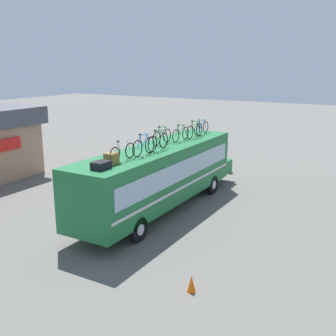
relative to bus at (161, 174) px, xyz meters
name	(u,v)px	position (x,y,z in m)	size (l,w,h in m)	color
ground_plane	(159,211)	(-0.17, 0.00, -1.84)	(120.00, 120.00, 0.00)	#605E59
bus	(161,174)	(0.00, 0.00, 0.00)	(12.37, 2.56, 3.17)	#1E6B38
luggage_bag_1	(101,165)	(-4.79, -0.31, 1.48)	(0.68, 0.50, 0.29)	black
luggage_bag_2	(111,159)	(-3.98, -0.18, 1.56)	(0.46, 0.43, 0.45)	olive
rooftop_bicycle_1	(122,152)	(-3.29, -0.20, 1.70)	(1.68, 0.44, 0.87)	black
rooftop_bicycle_2	(144,146)	(-1.97, -0.35, 1.73)	(1.68, 0.44, 0.96)	black
rooftop_bicycle_3	(158,142)	(-0.83, -0.37, 1.73)	(1.71, 0.44, 0.97)	black
rooftop_bicycle_4	(162,136)	(0.48, 0.22, 1.72)	(1.70, 0.44, 0.92)	black
rooftop_bicycle_5	(181,134)	(1.71, -0.15, 1.70)	(1.70, 0.44, 0.88)	black
rooftop_bicycle_6	(195,130)	(2.95, -0.32, 1.72)	(1.80, 0.44, 0.94)	black
rooftop_bicycle_7	(201,128)	(4.12, -0.16, 1.70)	(1.74, 0.44, 0.87)	black
traffic_cone	(191,284)	(-5.91, -4.68, -1.57)	(0.28, 0.28, 0.55)	orange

